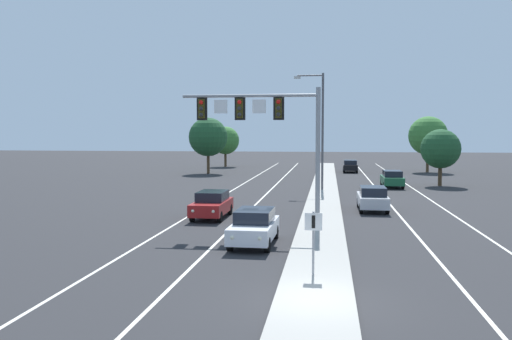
{
  "coord_description": "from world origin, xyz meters",
  "views": [
    {
      "loc": [
        0.38,
        -15.97,
        5.04
      ],
      "look_at": [
        -3.2,
        10.72,
        3.2
      ],
      "focal_mm": 38.19,
      "sensor_mm": 36.0,
      "label": 1
    }
  ],
  "objects_px": {
    "car_oncoming_red": "(212,204)",
    "tree_far_right_c": "(428,136)",
    "overhead_signal_mast": "(269,124)",
    "tree_far_left_b": "(208,137)",
    "car_oncoming_white": "(254,226)",
    "car_receding_black": "(350,166)",
    "car_receding_green": "(392,179)",
    "tree_far_right_a": "(441,149)",
    "car_receding_silver": "(373,198)",
    "street_lamp_median": "(320,124)",
    "median_sign_post": "(313,234)",
    "tree_far_left_c": "(225,140)"
  },
  "relations": [
    {
      "from": "overhead_signal_mast",
      "to": "tree_far_left_b",
      "type": "xyz_separation_m",
      "value": [
        -11.76,
        38.06,
        -0.96
      ]
    },
    {
      "from": "car_oncoming_white",
      "to": "tree_far_right_a",
      "type": "xyz_separation_m",
      "value": [
        13.82,
        29.31,
        2.7
      ]
    },
    {
      "from": "tree_far_left_c",
      "to": "tree_far_right_a",
      "type": "xyz_separation_m",
      "value": [
        25.83,
        -26.42,
        -0.39
      ]
    },
    {
      "from": "car_receding_black",
      "to": "tree_far_left_b",
      "type": "xyz_separation_m",
      "value": [
        -17.55,
        -4.53,
        3.71
      ]
    },
    {
      "from": "car_oncoming_red",
      "to": "car_receding_green",
      "type": "relative_size",
      "value": 1.0
    },
    {
      "from": "median_sign_post",
      "to": "car_receding_green",
      "type": "bearing_deg",
      "value": 79.07
    },
    {
      "from": "overhead_signal_mast",
      "to": "car_receding_green",
      "type": "relative_size",
      "value": 1.61
    },
    {
      "from": "overhead_signal_mast",
      "to": "tree_far_right_a",
      "type": "relative_size",
      "value": 1.33
    },
    {
      "from": "street_lamp_median",
      "to": "tree_far_right_c",
      "type": "xyz_separation_m",
      "value": [
        13.34,
        24.78,
        -1.11
      ]
    },
    {
      "from": "median_sign_post",
      "to": "tree_far_right_c",
      "type": "bearing_deg",
      "value": 76.25
    },
    {
      "from": "car_receding_black",
      "to": "tree_far_left_b",
      "type": "height_order",
      "value": "tree_far_left_b"
    },
    {
      "from": "car_receding_green",
      "to": "tree_far_right_c",
      "type": "bearing_deg",
      "value": 71.95
    },
    {
      "from": "tree_far_right_a",
      "to": "tree_far_left_b",
      "type": "bearing_deg",
      "value": 153.73
    },
    {
      "from": "car_receding_silver",
      "to": "tree_far_left_b",
      "type": "height_order",
      "value": "tree_far_left_b"
    },
    {
      "from": "street_lamp_median",
      "to": "car_oncoming_red",
      "type": "distance_m",
      "value": 17.68
    },
    {
      "from": "tree_far_left_c",
      "to": "tree_far_right_c",
      "type": "xyz_separation_m",
      "value": [
        27.89,
        -7.85,
        0.77
      ]
    },
    {
      "from": "car_receding_silver",
      "to": "tree_far_left_b",
      "type": "bearing_deg",
      "value": 120.32
    },
    {
      "from": "car_receding_silver",
      "to": "car_receding_green",
      "type": "xyz_separation_m",
      "value": [
        2.98,
        15.53,
        0.0
      ]
    },
    {
      "from": "car_oncoming_red",
      "to": "overhead_signal_mast",
      "type": "bearing_deg",
      "value": -42.76
    },
    {
      "from": "median_sign_post",
      "to": "overhead_signal_mast",
      "type": "bearing_deg",
      "value": 105.39
    },
    {
      "from": "tree_far_left_b",
      "to": "car_oncoming_red",
      "type": "bearing_deg",
      "value": -77.0
    },
    {
      "from": "street_lamp_median",
      "to": "car_receding_green",
      "type": "relative_size",
      "value": 2.23
    },
    {
      "from": "car_oncoming_red",
      "to": "tree_far_right_c",
      "type": "relative_size",
      "value": 0.63
    },
    {
      "from": "car_oncoming_white",
      "to": "car_receding_black",
      "type": "relative_size",
      "value": 1.0
    },
    {
      "from": "overhead_signal_mast",
      "to": "street_lamp_median",
      "type": "relative_size",
      "value": 0.72
    },
    {
      "from": "overhead_signal_mast",
      "to": "tree_far_right_a",
      "type": "bearing_deg",
      "value": 62.04
    },
    {
      "from": "overhead_signal_mast",
      "to": "tree_far_right_c",
      "type": "xyz_separation_m",
      "value": [
        15.63,
        44.12,
        -0.81
      ]
    },
    {
      "from": "car_receding_black",
      "to": "tree_far_right_a",
      "type": "bearing_deg",
      "value": -65.46
    },
    {
      "from": "car_receding_silver",
      "to": "car_oncoming_white",
      "type": "bearing_deg",
      "value": -117.91
    },
    {
      "from": "car_oncoming_white",
      "to": "tree_far_right_a",
      "type": "height_order",
      "value": "tree_far_right_a"
    },
    {
      "from": "car_oncoming_red",
      "to": "car_oncoming_white",
      "type": "bearing_deg",
      "value": -64.03
    },
    {
      "from": "car_oncoming_white",
      "to": "tree_far_left_c",
      "type": "height_order",
      "value": "tree_far_left_c"
    },
    {
      "from": "car_oncoming_white",
      "to": "tree_far_right_a",
      "type": "distance_m",
      "value": 32.52
    },
    {
      "from": "median_sign_post",
      "to": "car_oncoming_red",
      "type": "relative_size",
      "value": 0.49
    },
    {
      "from": "street_lamp_median",
      "to": "car_receding_black",
      "type": "bearing_deg",
      "value": 81.43
    },
    {
      "from": "overhead_signal_mast",
      "to": "car_oncoming_red",
      "type": "xyz_separation_m",
      "value": [
        -3.79,
        3.5,
        -4.67
      ]
    },
    {
      "from": "car_oncoming_red",
      "to": "car_receding_silver",
      "type": "relative_size",
      "value": 1.0
    },
    {
      "from": "car_receding_green",
      "to": "tree_far_right_a",
      "type": "relative_size",
      "value": 0.83
    },
    {
      "from": "car_oncoming_red",
      "to": "tree_far_right_a",
      "type": "xyz_separation_m",
      "value": [
        17.35,
        22.05,
        2.7
      ]
    },
    {
      "from": "car_receding_silver",
      "to": "car_receding_green",
      "type": "relative_size",
      "value": 1.0
    },
    {
      "from": "car_oncoming_red",
      "to": "median_sign_post",
      "type": "bearing_deg",
      "value": -63.62
    },
    {
      "from": "street_lamp_median",
      "to": "median_sign_post",
      "type": "bearing_deg",
      "value": -89.45
    },
    {
      "from": "car_receding_silver",
      "to": "street_lamp_median",
      "type": "bearing_deg",
      "value": 107.47
    },
    {
      "from": "car_oncoming_red",
      "to": "tree_far_right_c",
      "type": "xyz_separation_m",
      "value": [
        19.42,
        40.62,
        3.86
      ]
    },
    {
      "from": "tree_far_left_b",
      "to": "tree_far_right_c",
      "type": "relative_size",
      "value": 0.97
    },
    {
      "from": "tree_far_right_a",
      "to": "median_sign_post",
      "type": "bearing_deg",
      "value": -107.53
    },
    {
      "from": "median_sign_post",
      "to": "street_lamp_median",
      "type": "bearing_deg",
      "value": 90.55
    },
    {
      "from": "overhead_signal_mast",
      "to": "car_oncoming_white",
      "type": "bearing_deg",
      "value": -93.87
    },
    {
      "from": "car_oncoming_white",
      "to": "tree_far_left_c",
      "type": "relative_size",
      "value": 0.75
    },
    {
      "from": "car_receding_black",
      "to": "overhead_signal_mast",
      "type": "bearing_deg",
      "value": -97.74
    }
  ]
}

